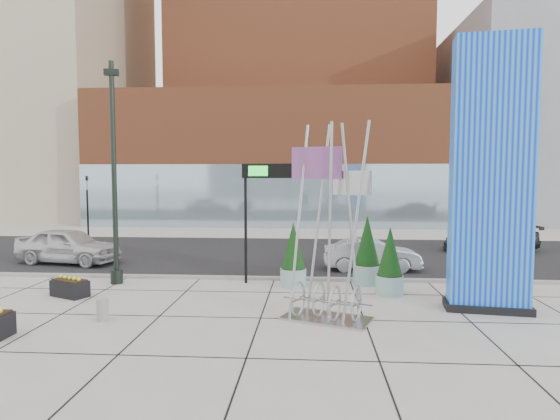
# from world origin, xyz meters

# --- Properties ---
(ground) EXTENTS (160.00, 160.00, 0.00)m
(ground) POSITION_xyz_m (0.00, 0.00, 0.00)
(ground) COLOR #9E9991
(ground) RESTS_ON ground
(street_asphalt) EXTENTS (80.00, 12.00, 0.02)m
(street_asphalt) POSITION_xyz_m (0.00, 10.00, 0.01)
(street_asphalt) COLOR black
(street_asphalt) RESTS_ON ground
(curb_edge) EXTENTS (80.00, 0.30, 0.12)m
(curb_edge) POSITION_xyz_m (0.00, 4.00, 0.06)
(curb_edge) COLOR gray
(curb_edge) RESTS_ON ground
(tower_podium) EXTENTS (34.00, 10.00, 11.00)m
(tower_podium) POSITION_xyz_m (1.00, 27.00, 5.50)
(tower_podium) COLOR #994D2C
(tower_podium) RESTS_ON ground
(tower_glass_front) EXTENTS (34.00, 0.60, 5.00)m
(tower_glass_front) POSITION_xyz_m (1.00, 22.20, 2.50)
(tower_glass_front) COLOR #8CA5B2
(tower_glass_front) RESTS_ON ground
(building_beige_left) EXTENTS (18.00, 20.00, 34.00)m
(building_beige_left) POSITION_xyz_m (-26.00, 34.00, 17.00)
(building_beige_left) COLOR tan
(building_beige_left) RESTS_ON ground
(blue_pylon) EXTENTS (2.62, 1.45, 8.30)m
(blue_pylon) POSITION_xyz_m (7.89, 0.29, 4.01)
(blue_pylon) COLOR #0D34C9
(blue_pylon) RESTS_ON ground
(lamp_post) EXTENTS (0.57, 0.46, 8.40)m
(lamp_post) POSITION_xyz_m (-5.00, 3.00, 3.44)
(lamp_post) COLOR black
(lamp_post) RESTS_ON ground
(public_art_sculpture) EXTENTS (2.76, 2.05, 5.64)m
(public_art_sculpture) POSITION_xyz_m (2.94, -1.00, 1.48)
(public_art_sculpture) COLOR #ABACB0
(public_art_sculpture) RESTS_ON ground
(concrete_bollard) EXTENTS (0.33, 0.33, 0.63)m
(concrete_bollard) POSITION_xyz_m (-3.50, -1.51, 0.32)
(concrete_bollard) COLOR gray
(concrete_bollard) RESTS_ON ground
(overhead_street_sign) EXTENTS (2.16, 0.60, 4.59)m
(overhead_street_sign) POSITION_xyz_m (0.74, 3.40, 3.94)
(overhead_street_sign) COLOR black
(overhead_street_sign) RESTS_ON ground
(round_planter_east) EXTENTS (1.06, 1.06, 2.64)m
(round_planter_east) POSITION_xyz_m (4.60, 3.60, 1.25)
(round_planter_east) COLOR #83B1AA
(round_planter_east) RESTS_ON ground
(round_planter_mid) EXTENTS (0.96, 0.96, 2.40)m
(round_planter_mid) POSITION_xyz_m (5.20, 2.03, 1.13)
(round_planter_mid) COLOR #83B1AA
(round_planter_mid) RESTS_ON ground
(round_planter_west) EXTENTS (0.97, 0.97, 2.43)m
(round_planter_west) POSITION_xyz_m (1.80, 2.97, 1.15)
(round_planter_west) COLOR #83B1AA
(round_planter_west) RESTS_ON ground
(box_planter_north) EXTENTS (1.45, 1.13, 0.71)m
(box_planter_north) POSITION_xyz_m (-5.80, 1.00, 0.33)
(box_planter_north) COLOR black
(box_planter_north) RESTS_ON ground
(car_white_west) EXTENTS (5.16, 2.79, 1.67)m
(car_white_west) POSITION_xyz_m (-8.94, 6.81, 0.83)
(car_white_west) COLOR silver
(car_white_west) RESTS_ON ground
(car_silver_mid) EXTENTS (4.16, 1.49, 1.37)m
(car_silver_mid) POSITION_xyz_m (5.11, 6.15, 0.68)
(car_silver_mid) COLOR #A8ABB0
(car_silver_mid) RESTS_ON ground
(car_dark_east) EXTENTS (5.30, 2.85, 1.46)m
(car_dark_east) POSITION_xyz_m (12.18, 11.59, 0.73)
(car_dark_east) COLOR black
(car_dark_east) RESTS_ON ground
(traffic_signal) EXTENTS (0.15, 0.18, 4.10)m
(traffic_signal) POSITION_xyz_m (-12.00, 15.00, 2.30)
(traffic_signal) COLOR black
(traffic_signal) RESTS_ON ground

